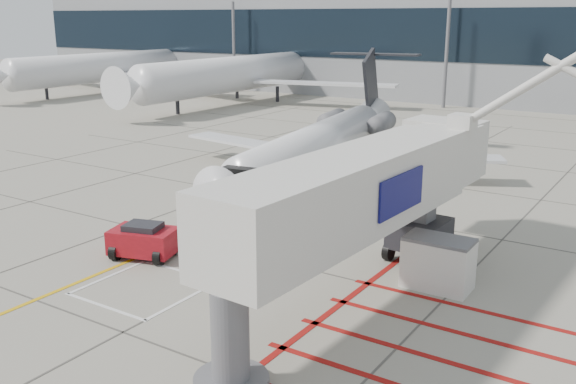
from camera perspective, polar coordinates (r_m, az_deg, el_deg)
The scene contains 10 objects.
ground_plane at distance 24.84m, azimuth -7.65°, elevation -8.66°, with size 260.00×260.00×0.00m, color #9D9987.
regional_jet at distance 37.86m, azimuth 1.41°, elevation 5.78°, with size 22.78×28.72×7.53m, color silver, non-canonical shape.
jet_bridge at distance 22.10m, azimuth 5.57°, elevation -1.40°, with size 8.78×18.53×7.41m, color silver, non-canonical shape.
pushback_tug at distance 28.27m, azimuth -12.70°, elevation -4.14°, with size 2.75×1.72×1.60m, color maroon, non-canonical shape.
baggage_cart at distance 28.77m, azimuth 0.74°, elevation -3.89°, with size 1.81×1.14×1.14m, color #595A5E, non-canonical shape.
ground_power_unit at distance 25.14m, azimuth 13.20°, elevation -6.18°, with size 2.53×1.47×2.00m, color silver, non-canonical shape.
cone_nose at distance 32.76m, azimuth -5.74°, elevation -2.08°, with size 0.41×0.41×0.56m, color #EF450C.
cone_side at distance 30.51m, azimuth 5.26°, elevation -3.45°, with size 0.37×0.37×0.51m, color #FF510D.
bg_aircraft_a at distance 93.84m, azimuth -15.05°, elevation 12.30°, with size 35.57×39.52×11.86m, color silver, non-canonical shape.
bg_aircraft_b at distance 78.72m, azimuth -3.74°, elevation 12.48°, with size 37.11×41.23×12.37m, color silver, non-canonical shape.
Camera 1 is at (14.99, -17.07, 10.04)m, focal length 40.00 mm.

